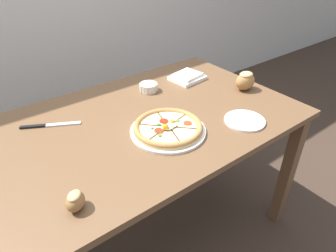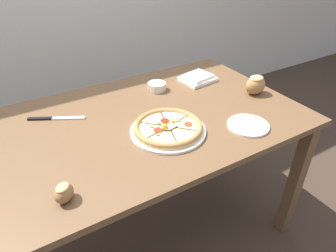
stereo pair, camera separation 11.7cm
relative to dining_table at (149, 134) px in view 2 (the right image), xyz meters
name	(u,v)px [view 2 (the right image)]	position (x,y,z in m)	size (l,w,h in m)	color
ground_plane	(153,225)	(0.00, 0.00, -0.67)	(12.00, 12.00, 0.00)	#3D2D23
dining_table	(149,134)	(0.00, 0.00, 0.00)	(1.41, 0.90, 0.77)	brown
pizza	(168,128)	(0.01, -0.15, 0.12)	(0.32, 0.32, 0.06)	white
ramekin_bowl	(157,86)	(0.17, 0.22, 0.12)	(0.10, 0.10, 0.04)	silver
napkin_folded	(198,78)	(0.42, 0.21, 0.11)	(0.19, 0.17, 0.04)	white
bread_piece_near	(256,84)	(0.59, -0.08, 0.15)	(0.11, 0.09, 0.10)	#A3703D
bread_piece_mid	(64,192)	(-0.46, -0.31, 0.13)	(0.09, 0.09, 0.06)	olive
knife_main	(56,118)	(-0.37, 0.20, 0.10)	(0.24, 0.14, 0.01)	silver
side_saucer	(248,125)	(0.34, -0.29, 0.10)	(0.18, 0.18, 0.01)	white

